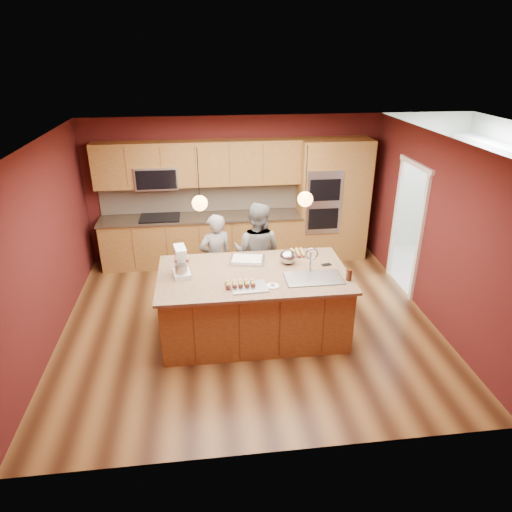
{
  "coord_description": "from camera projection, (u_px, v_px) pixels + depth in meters",
  "views": [
    {
      "loc": [
        -0.61,
        -5.88,
        3.81
      ],
      "look_at": [
        0.1,
        -0.1,
        1.13
      ],
      "focal_mm": 32.0,
      "sensor_mm": 36.0,
      "label": 1
    }
  ],
  "objects": [
    {
      "name": "floor",
      "position": [
        249.0,
        321.0,
        6.96
      ],
      "size": [
        5.5,
        5.5,
        0.0
      ],
      "primitive_type": "plane",
      "color": "#402312",
      "rests_on": "ground"
    },
    {
      "name": "ceiling",
      "position": [
        247.0,
        142.0,
        5.83
      ],
      "size": [
        5.5,
        5.5,
        0.0
      ],
      "primitive_type": "plane",
      "rotation": [
        3.14,
        0.0,
        0.0
      ],
      "color": "white",
      "rests_on": "ground"
    },
    {
      "name": "wall_back",
      "position": [
        234.0,
        189.0,
        8.65
      ],
      "size": [
        5.5,
        0.0,
        5.5
      ],
      "primitive_type": "plane",
      "rotation": [
        1.57,
        0.0,
        0.0
      ],
      "color": "#4C1615",
      "rests_on": "ground"
    },
    {
      "name": "wall_front",
      "position": [
        277.0,
        344.0,
        4.14
      ],
      "size": [
        5.5,
        0.0,
        5.5
      ],
      "primitive_type": "plane",
      "rotation": [
        -1.57,
        0.0,
        0.0
      ],
      "color": "#4C1615",
      "rests_on": "ground"
    },
    {
      "name": "wall_left",
      "position": [
        44.0,
        249.0,
        6.09
      ],
      "size": [
        0.0,
        5.0,
        5.0
      ],
      "primitive_type": "plane",
      "rotation": [
        1.57,
        0.0,
        1.57
      ],
      "color": "#4C1615",
      "rests_on": "ground"
    },
    {
      "name": "wall_right",
      "position": [
        434.0,
        230.0,
        6.7
      ],
      "size": [
        0.0,
        5.0,
        5.0
      ],
      "primitive_type": "plane",
      "rotation": [
        1.57,
        0.0,
        -1.57
      ],
      "color": "#4C1615",
      "rests_on": "ground"
    },
    {
      "name": "cabinet_run",
      "position": [
        199.0,
        213.0,
        8.5
      ],
      "size": [
        3.74,
        0.64,
        2.3
      ],
      "color": "brown",
      "rests_on": "floor"
    },
    {
      "name": "oven_column",
      "position": [
        332.0,
        200.0,
        8.66
      ],
      "size": [
        1.3,
        0.62,
        2.3
      ],
      "color": "brown",
      "rests_on": "floor"
    },
    {
      "name": "doorway_trim",
      "position": [
        407.0,
        230.0,
        7.55
      ],
      "size": [
        0.08,
        1.11,
        2.2
      ],
      "primitive_type": null,
      "color": "white",
      "rests_on": "wall_right"
    },
    {
      "name": "laundry_room",
      "position": [
        496.0,
        167.0,
        7.71
      ],
      "size": [
        2.6,
        2.7,
        2.7
      ],
      "color": "#BABBB4",
      "rests_on": "ground"
    },
    {
      "name": "pendant_left",
      "position": [
        200.0,
        203.0,
        5.78
      ],
      "size": [
        0.2,
        0.2,
        0.8
      ],
      "color": "black",
      "rests_on": "ceiling"
    },
    {
      "name": "pendant_right",
      "position": [
        305.0,
        199.0,
        5.93
      ],
      "size": [
        0.2,
        0.2,
        0.8
      ],
      "color": "black",
      "rests_on": "ceiling"
    },
    {
      "name": "island",
      "position": [
        255.0,
        303.0,
        6.49
      ],
      "size": [
        2.62,
        1.47,
        1.35
      ],
      "color": "brown",
      "rests_on": "floor"
    },
    {
      "name": "person_left",
      "position": [
        216.0,
        259.0,
        7.22
      ],
      "size": [
        0.63,
        0.51,
        1.5
      ],
      "primitive_type": "imported",
      "rotation": [
        0.0,
        0.0,
        3.47
      ],
      "color": "black",
      "rests_on": "floor"
    },
    {
      "name": "person_right",
      "position": [
        257.0,
        252.0,
        7.26
      ],
      "size": [
        0.99,
        0.89,
        1.65
      ],
      "primitive_type": "imported",
      "rotation": [
        0.0,
        0.0,
        2.73
      ],
      "color": "gray",
      "rests_on": "floor"
    },
    {
      "name": "stand_mixer",
      "position": [
        181.0,
        263.0,
        6.15
      ],
      "size": [
        0.27,
        0.34,
        0.42
      ],
      "rotation": [
        0.0,
        0.0,
        0.17
      ],
      "color": "white",
      "rests_on": "island"
    },
    {
      "name": "sheet_cake",
      "position": [
        247.0,
        260.0,
        6.63
      ],
      "size": [
        0.56,
        0.46,
        0.05
      ],
      "rotation": [
        0.0,
        0.0,
        -0.21
      ],
      "color": "silver",
      "rests_on": "island"
    },
    {
      "name": "cooling_rack",
      "position": [
        249.0,
        287.0,
        5.9
      ],
      "size": [
        0.48,
        0.36,
        0.02
      ],
      "primitive_type": "cube",
      "rotation": [
        0.0,
        0.0,
        0.06
      ],
      "color": "#B2B5BA",
      "rests_on": "island"
    },
    {
      "name": "mixing_bowl",
      "position": [
        288.0,
        257.0,
        6.53
      ],
      "size": [
        0.24,
        0.24,
        0.21
      ],
      "primitive_type": "ellipsoid",
      "color": "#A8AAAF",
      "rests_on": "island"
    },
    {
      "name": "plate",
      "position": [
        273.0,
        286.0,
        5.93
      ],
      "size": [
        0.17,
        0.17,
        0.01
      ],
      "primitive_type": "cylinder",
      "color": "white",
      "rests_on": "island"
    },
    {
      "name": "tumbler",
      "position": [
        349.0,
        275.0,
        6.07
      ],
      "size": [
        0.08,
        0.08,
        0.16
      ],
      "primitive_type": "cylinder",
      "color": "#3D1C0C",
      "rests_on": "island"
    },
    {
      "name": "phone",
      "position": [
        326.0,
        265.0,
        6.52
      ],
      "size": [
        0.15,
        0.1,
        0.01
      ],
      "primitive_type": "cube",
      "rotation": [
        0.0,
        0.0,
        0.21
      ],
      "color": "black",
      "rests_on": "island"
    },
    {
      "name": "cupcakes_left",
      "position": [
        182.0,
        259.0,
        6.63
      ],
      "size": [
        0.22,
        0.15,
        0.07
      ],
      "primitive_type": null,
      "color": "tan",
      "rests_on": "island"
    },
    {
      "name": "cupcakes_rack",
      "position": [
        240.0,
        284.0,
        5.9
      ],
      "size": [
        0.4,
        0.16,
        0.07
      ],
      "primitive_type": null,
      "color": "tan",
      "rests_on": "island"
    },
    {
      "name": "cupcakes_right",
      "position": [
        298.0,
        253.0,
        6.83
      ],
      "size": [
        0.21,
        0.28,
        0.06
      ],
      "primitive_type": null,
      "color": "tan",
      "rests_on": "island"
    },
    {
      "name": "washer",
      "position": [
        482.0,
        254.0,
        7.94
      ],
      "size": [
        0.76,
        0.78,
        1.05
      ],
      "primitive_type": "cube",
      "rotation": [
        0.0,
        0.0,
        -0.18
      ],
      "color": "white",
      "rests_on": "floor"
    },
    {
      "name": "dryer",
      "position": [
        461.0,
        239.0,
        8.62
      ],
      "size": [
        0.73,
        0.74,
        0.99
      ],
      "primitive_type": "cube",
      "rotation": [
        0.0,
        0.0,
        -0.2
      ],
      "color": "white",
      "rests_on": "floor"
    }
  ]
}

